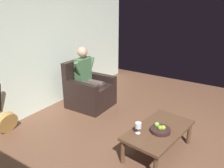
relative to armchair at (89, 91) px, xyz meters
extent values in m
plane|color=brown|center=(0.75, 2.17, -0.32)|extent=(6.86, 6.86, 0.00)
cube|color=silver|center=(0.75, -0.72, 1.04)|extent=(6.09, 0.06, 2.73)
cube|color=black|center=(0.00, 0.04, -0.13)|extent=(0.80, 0.82, 0.38)
cube|color=black|center=(0.00, 0.10, 0.11)|extent=(0.54, 0.70, 0.10)
cube|color=black|center=(-0.33, 0.04, 0.18)|extent=(0.14, 0.81, 0.24)
cube|color=black|center=(0.33, 0.05, 0.18)|extent=(0.14, 0.81, 0.24)
cube|color=black|center=(0.00, -0.30, 0.35)|extent=(0.78, 0.13, 0.58)
cube|color=#446C44|center=(0.00, -0.13, 0.42)|extent=(0.35, 0.19, 0.53)
sphere|color=tan|center=(0.00, -0.13, 0.82)|extent=(0.21, 0.21, 0.21)
cylinder|color=#4F4039|center=(-0.10, 0.08, 0.17)|extent=(0.14, 0.43, 0.13)
cylinder|color=#4F4039|center=(-0.10, 0.30, -0.08)|extent=(0.12, 0.12, 0.48)
cylinder|color=#446C44|center=(-0.20, -0.08, 0.54)|extent=(0.20, 0.09, 0.29)
cylinder|color=#4F4039|center=(0.10, 0.09, 0.17)|extent=(0.14, 0.43, 0.13)
cylinder|color=#4F4039|center=(0.09, 0.30, -0.08)|extent=(0.12, 0.12, 0.48)
cylinder|color=#446C44|center=(0.20, -0.08, 0.54)|extent=(0.20, 0.09, 0.29)
cube|color=brown|center=(0.72, 1.84, 0.06)|extent=(1.18, 0.75, 0.04)
cylinder|color=brown|center=(0.25, 2.16, -0.14)|extent=(0.06, 0.06, 0.36)
cylinder|color=brown|center=(1.26, 2.03, -0.14)|extent=(0.06, 0.06, 0.36)
cylinder|color=brown|center=(0.18, 1.65, -0.14)|extent=(0.06, 0.06, 0.36)
cylinder|color=brown|center=(1.19, 1.52, -0.14)|extent=(0.06, 0.06, 0.36)
cylinder|color=#AA803F|center=(1.58, -0.51, -0.14)|extent=(0.36, 0.18, 0.37)
cylinder|color=black|center=(1.58, -0.46, -0.12)|extent=(0.10, 0.03, 0.10)
cylinder|color=silver|center=(0.98, 1.64, 0.08)|extent=(0.07, 0.07, 0.01)
cylinder|color=silver|center=(0.98, 1.64, 0.12)|extent=(0.01, 0.01, 0.08)
cylinder|color=silver|center=(0.98, 1.64, 0.20)|extent=(0.09, 0.09, 0.08)
cylinder|color=#590C19|center=(0.98, 1.64, 0.18)|extent=(0.08, 0.08, 0.03)
cylinder|color=#311D1D|center=(0.78, 1.89, 0.10)|extent=(0.28, 0.28, 0.05)
sphere|color=olive|center=(0.80, 1.88, 0.15)|extent=(0.07, 0.07, 0.07)
sphere|color=#87AB28|center=(0.77, 1.92, 0.15)|extent=(0.07, 0.07, 0.07)
sphere|color=#72A93F|center=(0.74, 1.81, 0.15)|extent=(0.07, 0.07, 0.07)
camera|label=1|loc=(3.45, 2.82, 1.79)|focal=36.71mm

